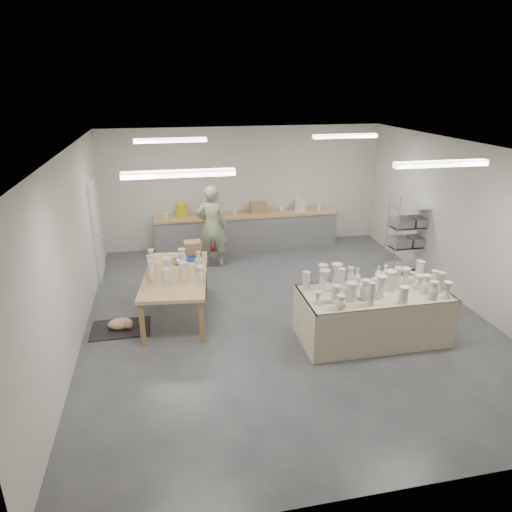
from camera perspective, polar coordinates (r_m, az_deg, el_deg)
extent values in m
plane|color=#424449|center=(8.48, 3.45, -7.23)|extent=(8.00, 8.00, 0.00)
cube|color=white|center=(7.55, 3.95, 13.20)|extent=(7.00, 8.00, 0.02)
cube|color=silver|center=(11.66, -1.50, 8.56)|extent=(7.00, 0.02, 3.00)
cube|color=silver|center=(4.54, 17.34, -13.65)|extent=(7.00, 0.02, 3.00)
cube|color=silver|center=(7.78, -22.07, 0.59)|extent=(0.02, 8.00, 3.00)
cube|color=silver|center=(9.41, 24.77, 3.57)|extent=(0.02, 8.00, 3.00)
cube|color=white|center=(10.35, -19.32, 3.17)|extent=(0.05, 0.90, 2.10)
cube|color=white|center=(5.81, -9.60, 10.12)|extent=(1.40, 0.12, 0.08)
cube|color=white|center=(6.94, 22.15, 10.64)|extent=(1.40, 0.12, 0.08)
cube|color=white|center=(9.27, -10.64, 14.03)|extent=(1.40, 0.12, 0.08)
cube|color=white|center=(10.02, 11.09, 14.50)|extent=(1.40, 0.12, 0.08)
cube|color=tan|center=(11.51, -1.19, 5.16)|extent=(4.60, 0.60, 0.06)
cube|color=slate|center=(11.64, -1.17, 3.03)|extent=(4.60, 0.55, 0.84)
cylinder|color=gold|center=(11.28, -9.25, 5.62)|extent=(0.30, 0.30, 0.34)
cylinder|color=#1D34A0|center=(11.33, -5.70, 5.86)|extent=(0.30, 0.30, 0.34)
cylinder|color=white|center=(11.78, 5.56, 6.45)|extent=(0.30, 0.30, 0.34)
cube|color=#906846|center=(11.52, 0.28, 6.05)|extent=(0.40, 0.30, 0.28)
cylinder|color=white|center=(11.30, -11.25, 4.99)|extent=(0.10, 0.10, 0.14)
cylinder|color=white|center=(11.43, -2.67, 5.55)|extent=(0.10, 0.10, 0.14)
cylinder|color=white|center=(11.67, 3.18, 5.87)|extent=(0.10, 0.10, 0.14)
cylinder|color=white|center=(11.96, 7.85, 6.07)|extent=(0.10, 0.10, 0.14)
cylinder|color=silver|center=(10.14, 17.16, 2.19)|extent=(0.02, 0.02, 1.80)
cylinder|color=silver|center=(10.56, 21.18, 2.43)|extent=(0.02, 0.02, 1.80)
cylinder|color=silver|center=(10.51, 16.05, 2.95)|extent=(0.02, 0.02, 1.80)
cylinder|color=silver|center=(10.92, 19.98, 3.16)|extent=(0.02, 0.02, 1.80)
cube|color=silver|center=(10.77, 18.17, -1.10)|extent=(0.88, 0.48, 0.02)
cube|color=silver|center=(10.62, 18.44, 1.16)|extent=(0.88, 0.48, 0.02)
cube|color=silver|center=(10.48, 18.72, 3.47)|extent=(0.88, 0.48, 0.02)
cube|color=silver|center=(10.36, 19.00, 5.84)|extent=(0.88, 0.48, 0.02)
cube|color=slate|center=(10.47, 17.46, 1.70)|extent=(0.38, 0.42, 0.18)
cube|color=slate|center=(10.69, 19.54, 1.83)|extent=(0.38, 0.42, 0.18)
cube|color=slate|center=(10.34, 17.73, 4.05)|extent=(0.38, 0.42, 0.18)
cube|color=slate|center=(10.56, 19.83, 4.14)|extent=(0.38, 0.42, 0.18)
cube|color=olive|center=(7.80, 14.30, -7.55)|extent=(2.11, 0.96, 0.73)
cube|color=beige|center=(7.60, 14.61, -4.55)|extent=(2.37, 1.12, 0.03)
cube|color=beige|center=(7.36, 16.14, -9.14)|extent=(2.37, 0.03, 0.83)
cube|color=beige|center=(8.21, 12.73, -5.51)|extent=(2.37, 0.03, 0.83)
cube|color=tan|center=(8.25, -10.03, -2.35)|extent=(1.33, 2.28, 0.06)
cube|color=olive|center=(7.53, -13.15, -8.46)|extent=(0.08, 0.08, 0.75)
cube|color=olive|center=(7.54, -5.92, -7.92)|extent=(0.08, 0.08, 0.75)
cube|color=olive|center=(9.35, -13.01, -2.43)|extent=(0.08, 0.08, 0.75)
cube|color=olive|center=(9.36, -7.24, -2.01)|extent=(0.08, 0.08, 0.75)
ellipsoid|color=silver|center=(8.69, -9.54, -0.54)|extent=(0.26, 0.26, 0.12)
cylinder|color=#1D34A0|center=(8.83, -8.08, -0.34)|extent=(0.26, 0.26, 0.03)
cylinder|color=white|center=(8.88, -10.57, -0.05)|extent=(0.11, 0.11, 0.12)
cube|color=#906846|center=(9.01, -7.91, 0.96)|extent=(0.32, 0.26, 0.28)
cube|color=black|center=(8.32, -16.54, -8.67)|extent=(1.00, 0.70, 0.02)
ellipsoid|color=white|center=(8.28, -16.61, -8.07)|extent=(0.43, 0.31, 0.18)
sphere|color=white|center=(8.17, -15.67, -8.24)|extent=(0.15, 0.15, 0.15)
imported|color=#9AA781|center=(10.35, -5.54, 3.69)|extent=(0.73, 0.51, 1.89)
cylinder|color=maroon|center=(10.80, -5.59, 1.01)|extent=(0.48, 0.48, 0.04)
cylinder|color=silver|center=(10.92, -4.80, 0.29)|extent=(0.02, 0.02, 0.32)
cylinder|color=silver|center=(10.95, -6.21, 0.30)|extent=(0.02, 0.02, 0.32)
cylinder|color=silver|center=(10.72, -5.65, -0.15)|extent=(0.02, 0.02, 0.32)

